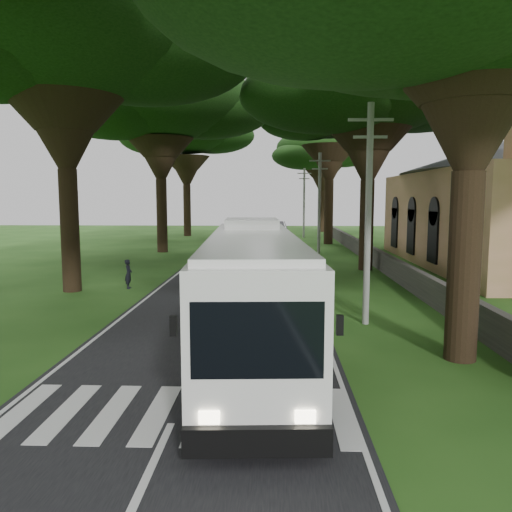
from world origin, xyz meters
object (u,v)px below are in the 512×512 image
Objects in this scene: pole_far at (304,201)px; coach_bus at (253,291)px; distant_car_c at (266,225)px; pedestrian at (128,274)px; pole_mid at (319,204)px; distant_car_a at (242,237)px; distant_car_b at (251,226)px; pole_near at (368,211)px.

pole_far is 0.64× the size of coach_bus.
distant_car_c is 46.52m from pedestrian.
pole_far is at bearing 90.00° from pole_mid.
pole_mid and pole_far have the same top height.
pole_far is at bearing -129.60° from distant_car_a.
distant_car_c is (1.96, 3.44, -0.06)m from distant_car_b.
pole_far is 44.21m from coach_bus.
distant_car_c is at bearing 87.48° from coach_bus.
pole_mid is 12.78m from distant_car_a.
pole_near reaches higher than pedestrian.
pole_near reaches higher than distant_car_a.
pole_far is at bearing -45.94° from distant_car_b.
distant_car_a is at bearing -124.55° from pole_far.
pole_far is 1.79× the size of distant_car_c.
pedestrian is (-10.88, -33.20, -3.43)m from pole_far.
pole_mid reaches higher than coach_bus.
coach_bus is at bearing 89.28° from distant_car_a.
pole_near is at bearing -73.40° from distant_car_b.
pole_mid is 1.00× the size of pole_far.
pole_near is 20.00m from pole_mid.
distant_car_a is 23.97m from pedestrian.
distant_car_a is (-6.62, 30.39, -3.42)m from pole_near.
distant_car_b is (-6.66, 9.47, -3.44)m from pole_far.
distant_car_a is at bearing 102.28° from pole_near.
distant_car_a is 19.08m from distant_car_b.
distant_car_c is at bearing -14.32° from pedestrian.
pole_mid is 1.86× the size of distant_car_a.
distant_car_a reaches higher than distant_car_b.
distant_car_a is at bearing 122.48° from pole_mid.
pedestrian is at bearing 119.31° from coach_bus.
pole_mid reaches higher than distant_car_a.
pole_mid reaches higher than pedestrian.
pole_near is 40.00m from pole_far.
pole_mid is 33.42m from distant_car_c.
pole_near is at bearing -90.00° from pole_far.
distant_car_a is 2.85× the size of pedestrian.
pole_near is at bearing 112.19° from distant_car_c.
coach_bus is at bearing -154.16° from pedestrian.
distant_car_b is at bearing -94.91° from distant_car_a.
distant_car_c is at bearing -99.92° from distant_car_a.
pole_near is 6.07m from coach_bus.
pole_near is 53.23m from distant_car_c.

